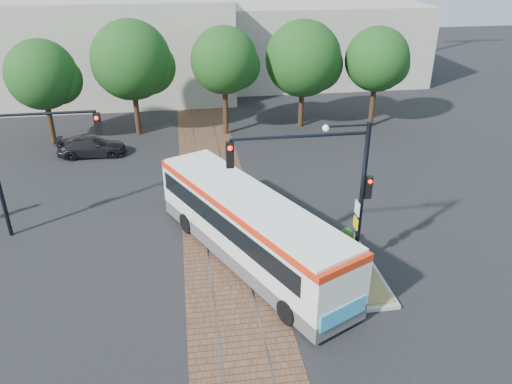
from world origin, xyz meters
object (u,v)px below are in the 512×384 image
traffic_island (349,262)px  signal_pole_left (20,155)px  signal_pole_main (332,177)px  parked_car (92,146)px  city_bus (249,225)px

traffic_island → signal_pole_left: 14.50m
signal_pole_main → signal_pole_left: 13.14m
parked_car → signal_pole_left: bearing=172.1°
traffic_island → parked_car: (-11.94, 14.11, 0.27)m
signal_pole_left → signal_pole_main: bearing=-21.4°
city_bus → signal_pole_main: signal_pole_main is taller
traffic_island → parked_car: parked_car is taller
traffic_island → signal_pole_left: size_ratio=0.87×
signal_pole_left → parked_car: signal_pole_left is taller
city_bus → signal_pole_left: signal_pole_left is taller
signal_pole_main → signal_pole_left: size_ratio=1.00×
city_bus → signal_pole_left: 10.18m
parked_car → signal_pole_main: bearing=-142.1°
city_bus → signal_pole_main: bearing=-48.7°
traffic_island → city_bus: bearing=161.3°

